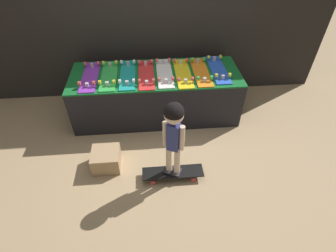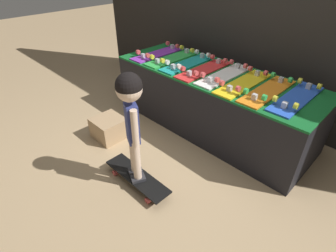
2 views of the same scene
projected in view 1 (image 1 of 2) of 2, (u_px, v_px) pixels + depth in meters
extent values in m
plane|color=tan|center=(159.00, 140.00, 3.50)|extent=(16.00, 16.00, 0.00)
cube|color=black|center=(152.00, 18.00, 3.62)|extent=(5.21, 0.10, 2.37)
cube|color=black|center=(156.00, 95.00, 3.73)|extent=(2.28, 0.82, 0.65)
cube|color=#146028|center=(155.00, 74.00, 3.50)|extent=(2.28, 0.82, 0.02)
cube|color=purple|center=(90.00, 77.00, 3.43)|extent=(0.20, 0.76, 0.01)
cube|color=#B7B7BC|center=(92.00, 65.00, 3.59)|extent=(0.04, 0.04, 0.05)
cylinder|color=#D84C4C|center=(98.00, 63.00, 3.58)|extent=(0.03, 0.05, 0.05)
cylinder|color=#D84C4C|center=(85.00, 64.00, 3.57)|extent=(0.03, 0.05, 0.05)
cube|color=#B7B7BC|center=(87.00, 85.00, 3.22)|extent=(0.04, 0.04, 0.05)
cylinder|color=#D84C4C|center=(94.00, 83.00, 3.21)|extent=(0.03, 0.05, 0.05)
cylinder|color=#D84C4C|center=(79.00, 83.00, 3.20)|extent=(0.03, 0.05, 0.05)
cube|color=green|center=(109.00, 76.00, 3.45)|extent=(0.20, 0.76, 0.01)
cube|color=#B7B7BC|center=(110.00, 64.00, 3.61)|extent=(0.04, 0.04, 0.05)
cylinder|color=yellow|center=(116.00, 62.00, 3.60)|extent=(0.03, 0.05, 0.05)
cylinder|color=yellow|center=(104.00, 63.00, 3.59)|extent=(0.03, 0.05, 0.05)
cube|color=#B7B7BC|center=(107.00, 84.00, 3.24)|extent=(0.04, 0.04, 0.05)
cylinder|color=yellow|center=(114.00, 82.00, 3.23)|extent=(0.03, 0.05, 0.05)
cylinder|color=yellow|center=(100.00, 82.00, 3.22)|extent=(0.03, 0.05, 0.05)
cube|color=teal|center=(128.00, 75.00, 3.46)|extent=(0.20, 0.76, 0.01)
cube|color=#B7B7BC|center=(128.00, 63.00, 3.63)|extent=(0.04, 0.04, 0.05)
cylinder|color=white|center=(134.00, 61.00, 3.62)|extent=(0.03, 0.05, 0.05)
cylinder|color=white|center=(122.00, 62.00, 3.61)|extent=(0.03, 0.05, 0.05)
cube|color=#B7B7BC|center=(127.00, 83.00, 3.26)|extent=(0.04, 0.04, 0.05)
cylinder|color=white|center=(134.00, 81.00, 3.24)|extent=(0.03, 0.05, 0.05)
cylinder|color=white|center=(120.00, 81.00, 3.23)|extent=(0.03, 0.05, 0.05)
cube|color=red|center=(146.00, 74.00, 3.47)|extent=(0.20, 0.76, 0.01)
cube|color=#B7B7BC|center=(146.00, 63.00, 3.63)|extent=(0.04, 0.04, 0.05)
cylinder|color=#D84C4C|center=(152.00, 61.00, 3.62)|extent=(0.03, 0.05, 0.05)
cylinder|color=#D84C4C|center=(139.00, 62.00, 3.61)|extent=(0.03, 0.05, 0.05)
cube|color=#B7B7BC|center=(147.00, 83.00, 3.26)|extent=(0.04, 0.04, 0.05)
cylinder|color=#D84C4C|center=(153.00, 80.00, 3.25)|extent=(0.03, 0.05, 0.05)
cylinder|color=#D84C4C|center=(140.00, 81.00, 3.24)|extent=(0.03, 0.05, 0.05)
cube|color=white|center=(165.00, 73.00, 3.50)|extent=(0.20, 0.76, 0.01)
cube|color=#B7B7BC|center=(163.00, 62.00, 3.66)|extent=(0.04, 0.04, 0.05)
cylinder|color=#D84C4C|center=(169.00, 60.00, 3.65)|extent=(0.03, 0.05, 0.05)
cylinder|color=#D84C4C|center=(157.00, 60.00, 3.64)|extent=(0.03, 0.05, 0.05)
cube|color=#B7B7BC|center=(166.00, 81.00, 3.29)|extent=(0.04, 0.04, 0.05)
cylinder|color=#D84C4C|center=(173.00, 79.00, 3.28)|extent=(0.03, 0.05, 0.05)
cylinder|color=#D84C4C|center=(159.00, 79.00, 3.27)|extent=(0.03, 0.05, 0.05)
cube|color=yellow|center=(183.00, 73.00, 3.49)|extent=(0.20, 0.76, 0.01)
cube|color=#B7B7BC|center=(181.00, 62.00, 3.66)|extent=(0.04, 0.04, 0.05)
cylinder|color=#D84C4C|center=(187.00, 60.00, 3.65)|extent=(0.03, 0.05, 0.05)
cylinder|color=#D84C4C|center=(175.00, 61.00, 3.64)|extent=(0.03, 0.05, 0.05)
cube|color=#B7B7BC|center=(186.00, 81.00, 3.29)|extent=(0.04, 0.04, 0.05)
cylinder|color=#D84C4C|center=(193.00, 79.00, 3.27)|extent=(0.03, 0.05, 0.05)
cylinder|color=#D84C4C|center=(179.00, 80.00, 3.26)|extent=(0.03, 0.05, 0.05)
cube|color=orange|center=(201.00, 72.00, 3.52)|extent=(0.20, 0.76, 0.01)
cube|color=#B7B7BC|center=(198.00, 61.00, 3.68)|extent=(0.04, 0.04, 0.05)
cylinder|color=green|center=(204.00, 59.00, 3.67)|extent=(0.03, 0.05, 0.05)
cylinder|color=green|center=(192.00, 59.00, 3.66)|extent=(0.03, 0.05, 0.05)
cube|color=#B7B7BC|center=(205.00, 80.00, 3.31)|extent=(0.04, 0.04, 0.05)
cylinder|color=green|center=(212.00, 78.00, 3.30)|extent=(0.03, 0.05, 0.05)
cylinder|color=green|center=(198.00, 78.00, 3.29)|extent=(0.03, 0.05, 0.05)
cube|color=blue|center=(218.00, 69.00, 3.57)|extent=(0.20, 0.76, 0.01)
cube|color=#B7B7BC|center=(214.00, 59.00, 3.73)|extent=(0.04, 0.04, 0.05)
cylinder|color=yellow|center=(220.00, 57.00, 3.72)|extent=(0.03, 0.05, 0.05)
cylinder|color=yellow|center=(208.00, 57.00, 3.71)|extent=(0.03, 0.05, 0.05)
cube|color=#B7B7BC|center=(223.00, 77.00, 3.36)|extent=(0.04, 0.04, 0.05)
cylinder|color=yellow|center=(230.00, 75.00, 3.35)|extent=(0.03, 0.05, 0.05)
cylinder|color=yellow|center=(216.00, 75.00, 3.34)|extent=(0.03, 0.05, 0.05)
cube|color=black|center=(173.00, 172.00, 2.99)|extent=(0.70, 0.18, 0.01)
cube|color=#B7B7BC|center=(193.00, 172.00, 3.03)|extent=(0.04, 0.04, 0.05)
cylinder|color=#D84C4C|center=(191.00, 169.00, 3.11)|extent=(0.05, 0.03, 0.05)
cylinder|color=#D84C4C|center=(193.00, 179.00, 2.99)|extent=(0.05, 0.03, 0.05)
cube|color=#B7B7BC|center=(153.00, 175.00, 3.00)|extent=(0.04, 0.04, 0.05)
cylinder|color=#D84C4C|center=(153.00, 171.00, 3.08)|extent=(0.05, 0.03, 0.05)
cylinder|color=#D84C4C|center=(153.00, 182.00, 2.96)|extent=(0.05, 0.03, 0.05)
cube|color=#2D2D33|center=(177.00, 172.00, 2.97)|extent=(0.13, 0.15, 0.03)
cylinder|color=beige|center=(177.00, 160.00, 2.83)|extent=(0.07, 0.07, 0.38)
cube|color=#2D2D33|center=(169.00, 170.00, 2.99)|extent=(0.13, 0.15, 0.03)
cylinder|color=beige|center=(169.00, 158.00, 2.86)|extent=(0.07, 0.07, 0.38)
cube|color=navy|center=(173.00, 137.00, 2.62)|extent=(0.15, 0.13, 0.34)
cylinder|color=beige|center=(182.00, 138.00, 2.59)|extent=(0.05, 0.05, 0.31)
cylinder|color=beige|center=(165.00, 134.00, 2.64)|extent=(0.05, 0.05, 0.31)
sphere|color=beige|center=(174.00, 114.00, 2.43)|extent=(0.19, 0.19, 0.19)
sphere|color=black|center=(174.00, 112.00, 2.41)|extent=(0.20, 0.20, 0.20)
cube|color=tan|center=(106.00, 159.00, 3.10)|extent=(0.32, 0.31, 0.23)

